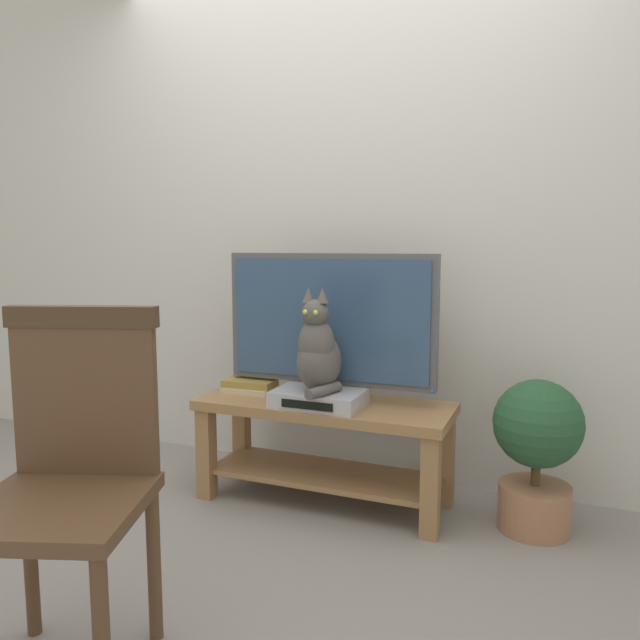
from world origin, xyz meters
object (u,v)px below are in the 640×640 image
(tv_stand, at_px, (324,433))
(wooden_chair, at_px, (71,463))
(tv, at_px, (330,323))
(cat, at_px, (318,352))
(book_stack, at_px, (250,386))
(potted_plant, at_px, (537,447))
(media_box, at_px, (319,398))

(tv_stand, bearing_deg, wooden_chair, -101.44)
(tv, xyz_separation_m, cat, (0.00, -0.15, -0.11))
(book_stack, xyz_separation_m, potted_plant, (1.29, 0.02, -0.14))
(tv, bearing_deg, book_stack, -176.39)
(wooden_chair, xyz_separation_m, potted_plant, (1.14, 1.29, -0.22))
(tv_stand, xyz_separation_m, book_stack, (-0.39, 0.04, 0.17))
(tv, relative_size, potted_plant, 1.56)
(tv_stand, distance_m, book_stack, 0.43)
(media_box, xyz_separation_m, cat, (0.00, -0.01, 0.20))
(cat, relative_size, wooden_chair, 0.45)
(book_stack, bearing_deg, tv, 3.61)
(tv, bearing_deg, media_box, -88.68)
(cat, bearing_deg, potted_plant, 9.24)
(media_box, relative_size, wooden_chair, 0.39)
(tv, relative_size, cat, 2.17)
(media_box, xyz_separation_m, wooden_chair, (-0.25, -1.16, 0.07))
(media_box, bearing_deg, tv, 91.32)
(cat, bearing_deg, book_stack, 163.21)
(tv, height_order, cat, tv)
(book_stack, height_order, potted_plant, potted_plant)
(potted_plant, bearing_deg, media_box, -171.66)
(tv, relative_size, media_box, 2.54)
(cat, bearing_deg, media_box, 94.40)
(media_box, bearing_deg, tv_stand, 92.59)
(book_stack, distance_m, potted_plant, 1.29)
(cat, height_order, wooden_chair, wooden_chair)
(book_stack, bearing_deg, media_box, -14.94)
(media_box, bearing_deg, cat, -85.60)
(tv, distance_m, wooden_chair, 1.34)
(media_box, xyz_separation_m, book_stack, (-0.40, 0.11, -0.01))
(tv_stand, bearing_deg, potted_plant, 4.06)
(tv_stand, bearing_deg, media_box, -87.41)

